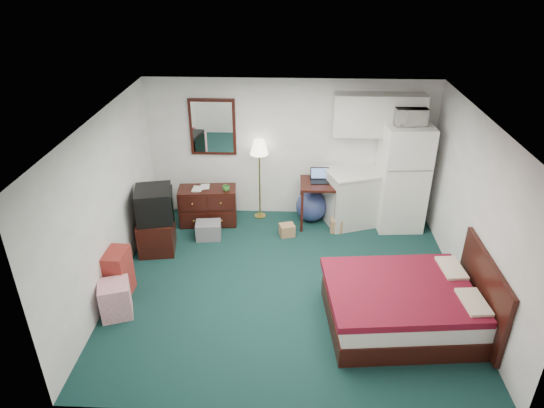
{
  "coord_description": "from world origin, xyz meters",
  "views": [
    {
      "loc": [
        0.03,
        -5.76,
        4.37
      ],
      "look_at": [
        -0.24,
        0.36,
        1.15
      ],
      "focal_mm": 32.0,
      "sensor_mm": 36.0,
      "label": 1
    }
  ],
  "objects_px": {
    "dresser": "(208,206)",
    "tv_stand": "(157,235)",
    "floor_lamp": "(260,180)",
    "kitchen_counter": "(352,198)",
    "fridge": "(402,176)",
    "desk": "(318,203)",
    "suitcase": "(119,273)",
    "bed": "(401,306)"
  },
  "relations": [
    {
      "from": "dresser",
      "to": "tv_stand",
      "type": "height_order",
      "value": "dresser"
    },
    {
      "from": "floor_lamp",
      "to": "fridge",
      "type": "height_order",
      "value": "fridge"
    },
    {
      "from": "fridge",
      "to": "bed",
      "type": "height_order",
      "value": "fridge"
    },
    {
      "from": "kitchen_counter",
      "to": "dresser",
      "type": "bearing_deg",
      "value": 163.84
    },
    {
      "from": "dresser",
      "to": "suitcase",
      "type": "relative_size",
      "value": 1.39
    },
    {
      "from": "fridge",
      "to": "bed",
      "type": "relative_size",
      "value": 1.01
    },
    {
      "from": "desk",
      "to": "fridge",
      "type": "bearing_deg",
      "value": 1.69
    },
    {
      "from": "dresser",
      "to": "fridge",
      "type": "relative_size",
      "value": 0.53
    },
    {
      "from": "tv_stand",
      "to": "suitcase",
      "type": "relative_size",
      "value": 0.85
    },
    {
      "from": "floor_lamp",
      "to": "fridge",
      "type": "bearing_deg",
      "value": -3.97
    },
    {
      "from": "kitchen_counter",
      "to": "bed",
      "type": "bearing_deg",
      "value": -101.41
    },
    {
      "from": "fridge",
      "to": "desk",
      "type": "bearing_deg",
      "value": 177.8
    },
    {
      "from": "suitcase",
      "to": "bed",
      "type": "bearing_deg",
      "value": -5.02
    },
    {
      "from": "desk",
      "to": "kitchen_counter",
      "type": "distance_m",
      "value": 0.62
    },
    {
      "from": "kitchen_counter",
      "to": "bed",
      "type": "relative_size",
      "value": 0.52
    },
    {
      "from": "bed",
      "to": "suitcase",
      "type": "xyz_separation_m",
      "value": [
        -3.83,
        0.46,
        0.06
      ]
    },
    {
      "from": "desk",
      "to": "tv_stand",
      "type": "distance_m",
      "value": 2.82
    },
    {
      "from": "dresser",
      "to": "tv_stand",
      "type": "relative_size",
      "value": 1.65
    },
    {
      "from": "kitchen_counter",
      "to": "fridge",
      "type": "distance_m",
      "value": 0.92
    },
    {
      "from": "fridge",
      "to": "tv_stand",
      "type": "distance_m",
      "value": 4.23
    },
    {
      "from": "dresser",
      "to": "desk",
      "type": "height_order",
      "value": "desk"
    },
    {
      "from": "desk",
      "to": "fridge",
      "type": "distance_m",
      "value": 1.51
    },
    {
      "from": "fridge",
      "to": "tv_stand",
      "type": "height_order",
      "value": "fridge"
    },
    {
      "from": "floor_lamp",
      "to": "kitchen_counter",
      "type": "distance_m",
      "value": 1.68
    },
    {
      "from": "dresser",
      "to": "bed",
      "type": "bearing_deg",
      "value": -46.34
    },
    {
      "from": "bed",
      "to": "fridge",
      "type": "bearing_deg",
      "value": 75.21
    },
    {
      "from": "dresser",
      "to": "fridge",
      "type": "bearing_deg",
      "value": -3.39
    },
    {
      "from": "kitchen_counter",
      "to": "fridge",
      "type": "height_order",
      "value": "fridge"
    },
    {
      "from": "tv_stand",
      "to": "floor_lamp",
      "type": "bearing_deg",
      "value": 27.89
    },
    {
      "from": "suitcase",
      "to": "fridge",
      "type": "bearing_deg",
      "value": 29.05
    },
    {
      "from": "dresser",
      "to": "fridge",
      "type": "distance_m",
      "value": 3.41
    },
    {
      "from": "tv_stand",
      "to": "suitcase",
      "type": "bearing_deg",
      "value": -109.51
    },
    {
      "from": "fridge",
      "to": "suitcase",
      "type": "relative_size",
      "value": 2.6
    },
    {
      "from": "bed",
      "to": "tv_stand",
      "type": "height_order",
      "value": "bed"
    },
    {
      "from": "bed",
      "to": "kitchen_counter",
      "type": "bearing_deg",
      "value": 92.27
    },
    {
      "from": "floor_lamp",
      "to": "fridge",
      "type": "relative_size",
      "value": 0.8
    },
    {
      "from": "desk",
      "to": "tv_stand",
      "type": "relative_size",
      "value": 1.33
    },
    {
      "from": "fridge",
      "to": "tv_stand",
      "type": "xyz_separation_m",
      "value": [
        -4.05,
        -1.02,
        -0.65
      ]
    },
    {
      "from": "desk",
      "to": "kitchen_counter",
      "type": "bearing_deg",
      "value": 7.0
    },
    {
      "from": "fridge",
      "to": "dresser",
      "type": "bearing_deg",
      "value": 177.65
    },
    {
      "from": "suitcase",
      "to": "kitchen_counter",
      "type": "bearing_deg",
      "value": 34.52
    },
    {
      "from": "dresser",
      "to": "kitchen_counter",
      "type": "bearing_deg",
      "value": -2.17
    }
  ]
}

